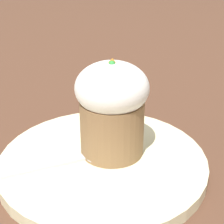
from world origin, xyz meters
TOP-DOWN VIEW (x-y plane):
  - ground_plane at (0.00, 0.00)m, footprint 4.00×4.00m
  - dessert_plate at (0.00, 0.00)m, footprint 0.24×0.24m
  - carrot_cake at (0.01, -0.01)m, footprint 0.08×0.08m
  - spoon at (-0.00, 0.02)m, footprint 0.07×0.13m

SIDE VIEW (x-z plane):
  - ground_plane at x=0.00m, z-range 0.00..0.00m
  - dessert_plate at x=0.00m, z-range 0.00..0.01m
  - spoon at x=0.00m, z-range 0.01..0.02m
  - carrot_cake at x=0.01m, z-range 0.02..0.13m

